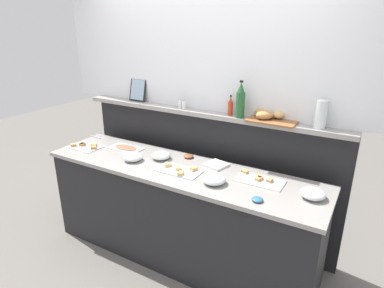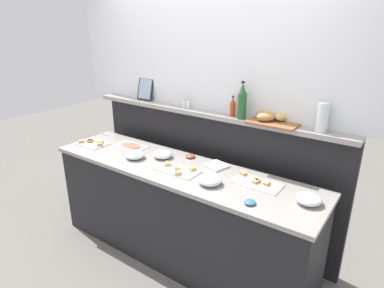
{
  "view_description": "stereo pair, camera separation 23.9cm",
  "coord_description": "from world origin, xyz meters",
  "px_view_note": "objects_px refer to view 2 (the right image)",
  "views": [
    {
      "loc": [
        1.4,
        -2.16,
        2.07
      ],
      "look_at": [
        0.08,
        0.1,
        1.1
      ],
      "focal_mm": 30.8,
      "sensor_mm": 36.0,
      "label": 1
    },
    {
      "loc": [
        1.6,
        -2.03,
        2.07
      ],
      "look_at": [
        0.08,
        0.1,
        1.1
      ],
      "focal_mm": 30.8,
      "sensor_mm": 36.0,
      "label": 2
    }
  ],
  "objects_px": {
    "hot_sauce_bottle": "(233,107)",
    "framed_picture": "(145,89)",
    "pepper_shaker": "(188,104)",
    "glass_bowl_medium": "(210,180)",
    "glass_bowl_extra": "(309,199)",
    "napkin_stack": "(216,166)",
    "water_carafe": "(322,117)",
    "sandwich_platter_rear": "(93,143)",
    "condiment_bowl_red": "(190,156)",
    "serving_tongs": "(105,134)",
    "glass_bowl_large": "(163,155)",
    "sandwich_platter_side": "(257,183)",
    "glass_bowl_small": "(135,155)",
    "condiment_bowl_cream": "(250,202)",
    "cold_cuts_platter": "(131,146)",
    "wine_bottle_green": "(242,102)",
    "bread_basket": "(272,118)",
    "sandwich_platter_front": "(178,170)",
    "salt_shaker": "(184,103)"
  },
  "relations": [
    {
      "from": "wine_bottle_green",
      "to": "sandwich_platter_front",
      "type": "bearing_deg",
      "value": -125.98
    },
    {
      "from": "condiment_bowl_cream",
      "to": "bread_basket",
      "type": "bearing_deg",
      "value": 103.19
    },
    {
      "from": "condiment_bowl_cream",
      "to": "framed_picture",
      "type": "relative_size",
      "value": 0.35
    },
    {
      "from": "sandwich_platter_side",
      "to": "hot_sauce_bottle",
      "type": "distance_m",
      "value": 0.7
    },
    {
      "from": "sandwich_platter_front",
      "to": "salt_shaker",
      "type": "distance_m",
      "value": 0.71
    },
    {
      "from": "napkin_stack",
      "to": "framed_picture",
      "type": "xyz_separation_m",
      "value": [
        -1.04,
        0.27,
        0.51
      ]
    },
    {
      "from": "sandwich_platter_rear",
      "to": "water_carafe",
      "type": "distance_m",
      "value": 2.19
    },
    {
      "from": "glass_bowl_extra",
      "to": "condiment_bowl_red",
      "type": "xyz_separation_m",
      "value": [
        -1.14,
        0.19,
        -0.02
      ]
    },
    {
      "from": "sandwich_platter_front",
      "to": "bread_basket",
      "type": "relative_size",
      "value": 0.94
    },
    {
      "from": "hot_sauce_bottle",
      "to": "framed_picture",
      "type": "height_order",
      "value": "framed_picture"
    },
    {
      "from": "sandwich_platter_side",
      "to": "pepper_shaker",
      "type": "distance_m",
      "value": 1.04
    },
    {
      "from": "glass_bowl_extra",
      "to": "hot_sauce_bottle",
      "type": "bearing_deg",
      "value": 154.71
    },
    {
      "from": "wine_bottle_green",
      "to": "glass_bowl_large",
      "type": "bearing_deg",
      "value": -152.93
    },
    {
      "from": "glass_bowl_medium",
      "to": "serving_tongs",
      "type": "bearing_deg",
      "value": 167.91
    },
    {
      "from": "condiment_bowl_red",
      "to": "condiment_bowl_cream",
      "type": "height_order",
      "value": "condiment_bowl_red"
    },
    {
      "from": "glass_bowl_large",
      "to": "glass_bowl_medium",
      "type": "relative_size",
      "value": 0.95
    },
    {
      "from": "sandwich_platter_front",
      "to": "bread_basket",
      "type": "xyz_separation_m",
      "value": [
        0.58,
        0.51,
        0.43
      ]
    },
    {
      "from": "cold_cuts_platter",
      "to": "glass_bowl_large",
      "type": "height_order",
      "value": "glass_bowl_large"
    },
    {
      "from": "cold_cuts_platter",
      "to": "glass_bowl_medium",
      "type": "xyz_separation_m",
      "value": [
        1.08,
        -0.23,
        0.02
      ]
    },
    {
      "from": "cold_cuts_platter",
      "to": "serving_tongs",
      "type": "xyz_separation_m",
      "value": [
        -0.51,
        0.12,
        -0.0
      ]
    },
    {
      "from": "glass_bowl_small",
      "to": "pepper_shaker",
      "type": "height_order",
      "value": "pepper_shaker"
    },
    {
      "from": "glass_bowl_extra",
      "to": "bread_basket",
      "type": "xyz_separation_m",
      "value": [
        -0.47,
        0.41,
        0.41
      ]
    },
    {
      "from": "glass_bowl_medium",
      "to": "serving_tongs",
      "type": "distance_m",
      "value": 1.63
    },
    {
      "from": "serving_tongs",
      "to": "cold_cuts_platter",
      "type": "bearing_deg",
      "value": -12.73
    },
    {
      "from": "condiment_bowl_red",
      "to": "serving_tongs",
      "type": "bearing_deg",
      "value": 179.98
    },
    {
      "from": "glass_bowl_extra",
      "to": "napkin_stack",
      "type": "height_order",
      "value": "glass_bowl_extra"
    },
    {
      "from": "glass_bowl_small",
      "to": "salt_shaker",
      "type": "distance_m",
      "value": 0.68
    },
    {
      "from": "cold_cuts_platter",
      "to": "water_carafe",
      "type": "distance_m",
      "value": 1.81
    },
    {
      "from": "condiment_bowl_red",
      "to": "condiment_bowl_cream",
      "type": "relative_size",
      "value": 1.1
    },
    {
      "from": "sandwich_platter_front",
      "to": "glass_bowl_extra",
      "type": "relative_size",
      "value": 2.1
    },
    {
      "from": "glass_bowl_small",
      "to": "hot_sauce_bottle",
      "type": "relative_size",
      "value": 0.99
    },
    {
      "from": "condiment_bowl_red",
      "to": "serving_tongs",
      "type": "distance_m",
      "value": 1.16
    },
    {
      "from": "condiment_bowl_cream",
      "to": "serving_tongs",
      "type": "height_order",
      "value": "condiment_bowl_cream"
    },
    {
      "from": "water_carafe",
      "to": "napkin_stack",
      "type": "bearing_deg",
      "value": -162.97
    },
    {
      "from": "glass_bowl_small",
      "to": "condiment_bowl_cream",
      "type": "relative_size",
      "value": 2.17
    },
    {
      "from": "serving_tongs",
      "to": "hot_sauce_bottle",
      "type": "distance_m",
      "value": 1.56
    },
    {
      "from": "glass_bowl_medium",
      "to": "wine_bottle_green",
      "type": "distance_m",
      "value": 0.72
    },
    {
      "from": "serving_tongs",
      "to": "wine_bottle_green",
      "type": "distance_m",
      "value": 1.67
    },
    {
      "from": "sandwich_platter_rear",
      "to": "condiment_bowl_cream",
      "type": "bearing_deg",
      "value": -4.48
    },
    {
      "from": "hot_sauce_bottle",
      "to": "salt_shaker",
      "type": "bearing_deg",
      "value": -179.34
    },
    {
      "from": "sandwich_platter_front",
      "to": "condiment_bowl_cream",
      "type": "relative_size",
      "value": 4.69
    },
    {
      "from": "glass_bowl_small",
      "to": "serving_tongs",
      "type": "bearing_deg",
      "value": 158.06
    },
    {
      "from": "sandwich_platter_side",
      "to": "pepper_shaker",
      "type": "bearing_deg",
      "value": 160.13
    },
    {
      "from": "sandwich_platter_rear",
      "to": "framed_picture",
      "type": "xyz_separation_m",
      "value": [
        0.28,
        0.52,
        0.51
      ]
    },
    {
      "from": "sandwich_platter_front",
      "to": "bread_basket",
      "type": "height_order",
      "value": "bread_basket"
    },
    {
      "from": "pepper_shaker",
      "to": "glass_bowl_medium",
      "type": "bearing_deg",
      "value": -41.9
    },
    {
      "from": "cold_cuts_platter",
      "to": "water_carafe",
      "type": "bearing_deg",
      "value": 10.26
    },
    {
      "from": "sandwich_platter_rear",
      "to": "hot_sauce_bottle",
      "type": "distance_m",
      "value": 1.49
    },
    {
      "from": "glass_bowl_extra",
      "to": "sandwich_platter_front",
      "type": "bearing_deg",
      "value": -174.48
    },
    {
      "from": "napkin_stack",
      "to": "glass_bowl_small",
      "type": "bearing_deg",
      "value": -158.97
    }
  ]
}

